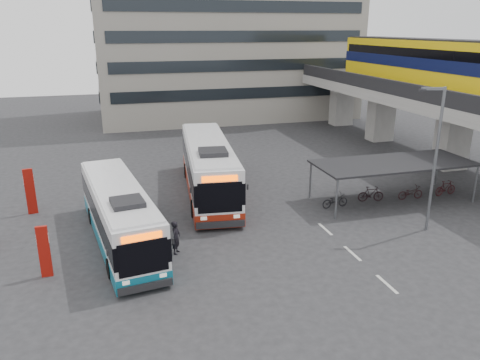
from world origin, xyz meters
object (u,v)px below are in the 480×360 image
object	(u,v)px
bus_main	(208,168)
pedestrian	(176,237)
lamp_post	(435,152)
bus_teal	(119,215)

from	to	relation	value
bus_main	pedestrian	xyz separation A→B (m)	(-3.42, -8.17, -0.91)
pedestrian	lamp_post	distance (m)	13.97
bus_main	pedestrian	bearing A→B (deg)	-105.96
pedestrian	lamp_post	size ratio (longest dim) A/B	0.22
bus_teal	pedestrian	distance (m)	3.34
pedestrian	bus_teal	bearing A→B (deg)	78.06
bus_teal	lamp_post	distance (m)	16.56
pedestrian	bus_main	bearing A→B (deg)	4.43
bus_main	bus_teal	distance (m)	8.53
lamp_post	bus_teal	bearing A→B (deg)	-174.29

